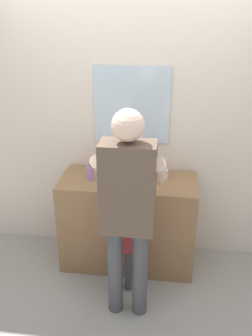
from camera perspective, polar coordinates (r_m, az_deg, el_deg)
The scene contains 9 objects.
ground_plane at distance 3.57m, azimuth -0.32°, elevation -16.95°, with size 14.00×14.00×0.00m, color #9E998E.
back_wall at distance 3.46m, azimuth 1.01°, elevation 7.38°, with size 4.40×0.10×2.70m.
vanity_cabinet at distance 3.54m, azimuth 0.32°, elevation -8.35°, with size 1.24×0.54×0.89m, color olive.
sink_basin at distance 3.29m, azimuth 0.29°, elevation -1.13°, with size 0.33×0.33×0.11m.
faucet at distance 3.46m, azimuth 0.71°, elevation 0.64°, with size 0.18×0.14×0.18m.
toothbrush_cup at distance 3.34m, azimuth 5.92°, elevation -0.90°, with size 0.07×0.07×0.21m.
soap_bottle at distance 3.32m, azimuth -5.53°, elevation -0.75°, with size 0.06×0.06×0.17m.
child_toddler at distance 3.15m, azimuth -0.60°, elevation -10.54°, with size 0.28×0.28×0.92m.
adult_parent at distance 2.69m, azimuth 0.32°, elevation -5.01°, with size 0.53×0.56×1.72m.
Camera 1 is at (0.37, -2.68, 2.33)m, focal length 39.31 mm.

